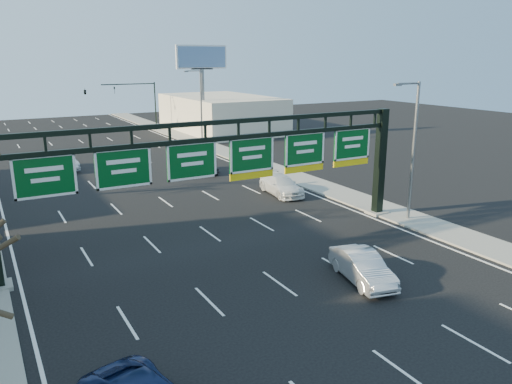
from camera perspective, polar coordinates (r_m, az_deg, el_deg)
ground at (r=22.75m, az=5.42°, el=-12.25°), size 160.00×160.00×0.00m
sidewalk_right at (r=45.15m, az=4.29°, el=1.80°), size 3.00×120.00×0.12m
lane_markings at (r=39.69m, az=-11.28°, el=-0.41°), size 21.60×120.00×0.01m
sign_gantry at (r=27.81m, az=-3.52°, el=3.05°), size 24.60×1.20×7.20m
building_right_distant at (r=74.07m, az=-4.04°, el=8.94°), size 12.00×20.00×5.00m
streetlight_near at (r=33.45m, az=17.45°, el=5.22°), size 2.15×0.22×9.00m
streetlight_far at (r=61.66m, az=-6.41°, el=10.05°), size 2.15×0.22×9.00m
billboard_right at (r=67.02m, az=-6.20°, el=13.87°), size 7.00×0.50×12.00m
traffic_signal_mast at (r=73.72m, az=-16.08°, el=10.71°), size 10.16×0.54×7.00m
car_silver_sedan at (r=24.70m, az=12.06°, el=-8.37°), size 2.45×4.63×1.45m
car_white_wagon at (r=39.29m, az=2.89°, el=0.81°), size 2.51×5.20×1.46m
car_grey_far at (r=46.96m, az=-5.89°, el=3.06°), size 1.79×4.07×1.36m
car_silver_distant at (r=51.23m, az=-21.17°, el=3.25°), size 2.34×5.03×1.60m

